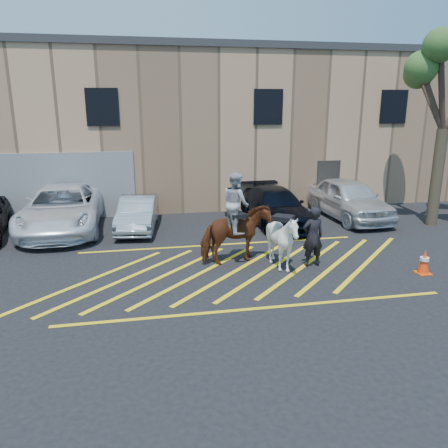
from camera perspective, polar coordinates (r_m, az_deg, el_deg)
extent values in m
plane|color=black|center=(13.12, 1.32, -5.65)|extent=(90.00, 90.00, 0.00)
imported|color=white|center=(17.84, -20.33, 1.89)|extent=(2.84, 6.09, 1.69)
imported|color=#979DA5|center=(17.20, -11.19, 1.38)|extent=(1.78, 3.99, 1.27)
imported|color=black|center=(17.79, 6.75, 2.27)|extent=(2.17, 4.97, 1.42)
imported|color=silver|center=(19.26, 15.98, 3.20)|extent=(2.21, 5.04, 1.69)
imported|color=black|center=(13.22, 11.52, -1.64)|extent=(0.69, 0.48, 1.82)
cube|color=tan|center=(24.14, -4.80, 12.44)|extent=(32.00, 10.00, 7.00)
cube|color=#2D2D30|center=(24.23, -5.01, 21.09)|extent=(32.20, 10.20, 0.30)
cube|color=black|center=(18.98, -15.61, 14.50)|extent=(1.30, 0.08, 1.50)
cube|color=black|center=(19.74, 5.80, 14.98)|extent=(1.30, 0.08, 1.50)
cube|color=black|center=(22.21, 21.28, 14.08)|extent=(1.30, 0.08, 1.50)
cube|color=#38332D|center=(21.11, 13.40, 5.10)|extent=(1.10, 0.08, 2.20)
cube|color=yellow|center=(12.68, -17.43, -7.14)|extent=(4.20, 4.20, 0.01)
cube|color=yellow|center=(12.59, -12.65, -6.95)|extent=(4.20, 4.20, 0.01)
cube|color=yellow|center=(12.59, -7.84, -6.70)|extent=(4.20, 4.20, 0.01)
cube|color=yellow|center=(12.67, -3.07, -6.42)|extent=(4.20, 4.20, 0.01)
cube|color=yellow|center=(12.85, 1.60, -6.10)|extent=(4.20, 4.20, 0.01)
cube|color=yellow|center=(13.10, 6.11, -5.75)|extent=(4.20, 4.20, 0.01)
cube|color=yellow|center=(13.43, 10.42, -5.38)|extent=(4.20, 4.20, 0.01)
cube|color=yellow|center=(13.83, 14.50, -5.00)|extent=(4.20, 4.20, 0.01)
cube|color=yellow|center=(14.30, 18.32, -4.63)|extent=(4.20, 4.20, 0.01)
cube|color=yellow|center=(15.15, -0.44, -2.70)|extent=(9.50, 0.12, 0.01)
cube|color=yellow|center=(10.63, 4.56, -10.92)|extent=(9.50, 0.12, 0.01)
imported|color=#5A3215|center=(13.19, 1.54, -1.43)|extent=(2.29, 1.45, 1.79)
imported|color=#A2A3AC|center=(12.94, 1.57, 2.78)|extent=(0.88, 1.03, 1.82)
cube|color=black|center=(13.02, 1.56, 1.20)|extent=(0.58, 0.65, 0.14)
imported|color=white|center=(12.81, 7.63, -2.18)|extent=(2.09, 2.12, 1.75)
cube|color=black|center=(12.62, 7.74, 0.78)|extent=(0.72, 0.71, 0.14)
cube|color=#FB520A|center=(13.89, 24.53, -5.83)|extent=(0.38, 0.38, 0.03)
cone|color=#FF360A|center=(13.77, 24.70, -4.41)|extent=(0.32, 0.32, 0.70)
cylinder|color=silver|center=(13.75, 24.72, -4.17)|extent=(0.25, 0.25, 0.10)
cylinder|color=#4C402E|center=(19.21, 26.03, 5.41)|extent=(0.44, 0.44, 3.80)
cylinder|color=#4A352D|center=(19.65, 25.35, 14.23)|extent=(0.33, 1.88, 2.34)
cylinder|color=#4C392E|center=(18.64, 25.56, 14.36)|extent=(1.40, 0.20, 2.39)
cylinder|color=#48362C|center=(18.51, 26.55, 15.36)|extent=(1.16, 0.77, 3.11)
sphere|color=#4E6E2F|center=(20.35, 24.07, 17.48)|extent=(1.20, 1.20, 1.20)
sphere|color=#4A7432|center=(18.34, 24.37, 18.11)|extent=(1.20, 1.20, 1.20)
sphere|color=#43632A|center=(18.11, 26.42, 20.21)|extent=(1.20, 1.20, 1.20)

